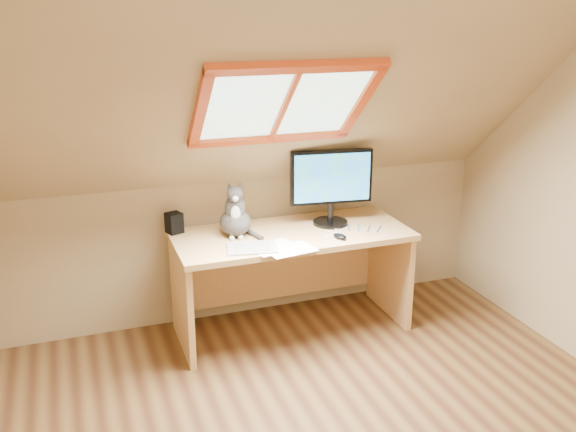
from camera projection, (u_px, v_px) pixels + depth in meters
name	position (u px, v px, depth m)	size (l,w,h in m)	color
room_shell	(374.00, 188.00, 2.66)	(3.52, 3.52, 2.41)	tan
desk	(288.00, 259.00, 4.39)	(1.57, 0.69, 0.72)	tan
monitor	(331.00, 182.00, 4.32)	(0.57, 0.24, 0.52)	black
cat	(235.00, 216.00, 4.16)	(0.25, 0.28, 0.37)	#443F3C
desk_speaker	(174.00, 223.00, 4.23)	(0.09, 0.09, 0.14)	black
graphics_tablet	(252.00, 248.00, 3.97)	(0.30, 0.22, 0.01)	#B2B2B7
mouse	(340.00, 236.00, 4.14)	(0.06, 0.11, 0.03)	black
papers	(282.00, 248.00, 3.98)	(0.35, 0.30, 0.01)	white
cables	(352.00, 231.00, 4.28)	(0.51, 0.26, 0.01)	silver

